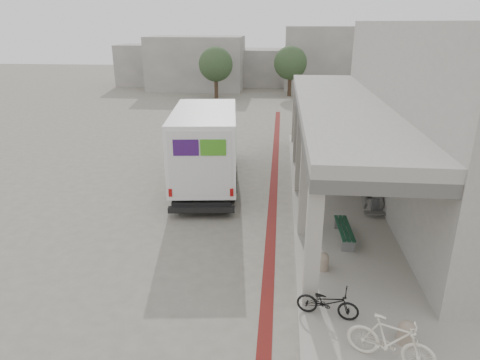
# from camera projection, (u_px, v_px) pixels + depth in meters

# --- Properties ---
(ground) EXTENTS (120.00, 120.00, 0.00)m
(ground) POSITION_uv_depth(u_px,v_px,m) (241.00, 238.00, 14.65)
(ground) COLOR #69645A
(ground) RESTS_ON ground
(bike_lane_stripe) EXTENTS (0.35, 40.00, 0.01)m
(bike_lane_stripe) POSITION_uv_depth(u_px,v_px,m) (272.00, 215.00, 16.42)
(bike_lane_stripe) COLOR #5B1412
(bike_lane_stripe) RESTS_ON ground
(sidewalk) EXTENTS (4.40, 28.00, 0.12)m
(sidewalk) POSITION_uv_depth(u_px,v_px,m) (360.00, 242.00, 14.27)
(sidewalk) COLOR gray
(sidewalk) RESTS_ON ground
(transit_building) EXTENTS (7.60, 17.00, 7.00)m
(transit_building) POSITION_uv_depth(u_px,v_px,m) (422.00, 117.00, 17.05)
(transit_building) COLOR gray
(transit_building) RESTS_ON ground
(distant_backdrop) EXTENTS (28.00, 10.00, 6.50)m
(distant_backdrop) POSITION_uv_depth(u_px,v_px,m) (246.00, 62.00, 47.43)
(distant_backdrop) COLOR gray
(distant_backdrop) RESTS_ON ground
(tree_left) EXTENTS (3.20, 3.20, 4.80)m
(tree_left) POSITION_uv_depth(u_px,v_px,m) (216.00, 64.00, 40.10)
(tree_left) COLOR #38281C
(tree_left) RESTS_ON ground
(tree_mid) EXTENTS (3.20, 3.20, 4.80)m
(tree_mid) POSITION_uv_depth(u_px,v_px,m) (290.00, 63.00, 41.35)
(tree_mid) COLOR #38281C
(tree_mid) RESTS_ON ground
(tree_right) EXTENTS (3.20, 3.20, 4.80)m
(tree_right) POSITION_uv_depth(u_px,v_px,m) (377.00, 65.00, 39.70)
(tree_right) COLOR #38281C
(tree_right) RESTS_ON ground
(fedex_truck) EXTENTS (3.42, 8.47, 3.52)m
(fedex_truck) POSITION_uv_depth(u_px,v_px,m) (206.00, 143.00, 19.15)
(fedex_truck) COLOR black
(fedex_truck) RESTS_ON ground
(bench) EXTENTS (0.47, 1.92, 0.45)m
(bench) POSITION_uv_depth(u_px,v_px,m) (344.00, 231.00, 14.22)
(bench) COLOR slate
(bench) RESTS_ON sidewalk
(bollard_near) EXTENTS (0.38, 0.38, 0.57)m
(bollard_near) POSITION_uv_depth(u_px,v_px,m) (406.00, 332.00, 9.64)
(bollard_near) COLOR gray
(bollard_near) RESTS_ON sidewalk
(bollard_far) EXTENTS (0.37, 0.37, 0.56)m
(bollard_far) POSITION_uv_depth(u_px,v_px,m) (323.00, 261.00, 12.52)
(bollard_far) COLOR gray
(bollard_far) RESTS_ON sidewalk
(utility_cabinet) EXTENTS (0.44, 0.57, 0.92)m
(utility_cabinet) POSITION_uv_depth(u_px,v_px,m) (377.00, 198.00, 16.48)
(utility_cabinet) COLOR slate
(utility_cabinet) RESTS_ON sidewalk
(bicycle_black) EXTENTS (1.60, 0.85, 0.80)m
(bicycle_black) POSITION_uv_depth(u_px,v_px,m) (328.00, 302.00, 10.48)
(bicycle_black) COLOR black
(bicycle_black) RESTS_ON sidewalk
(bicycle_cream) EXTENTS (1.90, 1.21, 1.11)m
(bicycle_cream) POSITION_uv_depth(u_px,v_px,m) (391.00, 341.00, 8.99)
(bicycle_cream) COLOR silver
(bicycle_cream) RESTS_ON sidewalk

